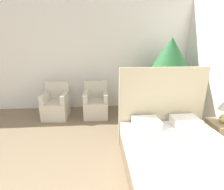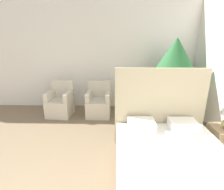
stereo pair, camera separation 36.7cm
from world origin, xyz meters
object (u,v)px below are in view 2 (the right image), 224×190
potted_palm (175,63)px  armchair_near_window_left (60,104)px  nightstand (224,140)px  bed (173,165)px  armchair_near_window_right (99,105)px

potted_palm → armchair_near_window_left: bearing=178.9°
potted_palm → nightstand: 1.88m
armchair_near_window_left → nightstand: 3.59m
bed → armchair_near_window_right: size_ratio=2.41×
bed → potted_palm: bearing=74.6°
armchair_near_window_left → bed: bearing=-40.7°
armchair_near_window_left → potted_palm: 2.97m
bed → armchair_near_window_left: 3.10m
potted_palm → nightstand: bearing=-71.2°
bed → nightstand: (1.08, 0.70, -0.04)m
armchair_near_window_right → nightstand: (2.28, -1.49, -0.05)m
bed → armchair_near_window_left: bed is taller
potted_palm → bed: bearing=-105.4°
nightstand → armchair_near_window_right: bearing=146.8°
armchair_near_window_left → nightstand: size_ratio=1.85×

